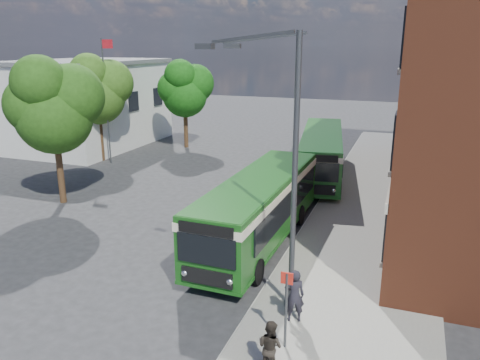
% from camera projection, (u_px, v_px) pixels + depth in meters
% --- Properties ---
extents(ground, '(120.00, 120.00, 0.00)m').
position_uv_depth(ground, '(180.00, 261.00, 19.30)').
color(ground, '#28282A').
rests_on(ground, ground).
extents(pavement, '(6.00, 48.00, 0.15)m').
position_uv_depth(pavement, '(372.00, 216.00, 24.15)').
color(pavement, gray).
rests_on(pavement, ground).
extents(kerb_line, '(0.12, 48.00, 0.01)m').
position_uv_depth(kerb_line, '(314.00, 210.00, 25.19)').
color(kerb_line, beige).
rests_on(kerb_line, ground).
extents(white_building, '(9.40, 13.40, 7.30)m').
position_uv_depth(white_building, '(89.00, 103.00, 40.47)').
color(white_building, silver).
rests_on(white_building, ground).
extents(flagpole, '(0.95, 0.10, 9.00)m').
position_uv_depth(flagpole, '(106.00, 97.00, 33.76)').
color(flagpole, '#3E4144').
rests_on(flagpole, ground).
extents(street_lamp, '(2.96, 2.38, 9.00)m').
position_uv_depth(street_lamp, '(283.00, 172.00, 14.55)').
color(street_lamp, '#3E4144').
rests_on(street_lamp, ground).
extents(bus_stop_sign, '(0.35, 0.08, 2.52)m').
position_uv_depth(bus_stop_sign, '(286.00, 305.00, 13.23)').
color(bus_stop_sign, '#3E4144').
rests_on(bus_stop_sign, ground).
extents(bus_front, '(2.80, 11.21, 3.02)m').
position_uv_depth(bus_front, '(260.00, 204.00, 20.63)').
color(bus_front, '#165015').
rests_on(bus_front, ground).
extents(bus_rear, '(4.48, 12.55, 3.02)m').
position_uv_depth(bus_rear, '(322.00, 150.00, 31.05)').
color(bus_rear, '#1F6121').
rests_on(bus_rear, ground).
extents(pedestrian_a, '(0.75, 0.62, 1.76)m').
position_uv_depth(pedestrian_a, '(294.00, 295.00, 14.66)').
color(pedestrian_a, black).
rests_on(pedestrian_a, pavement).
extents(pedestrian_b, '(0.90, 0.81, 1.52)m').
position_uv_depth(pedestrian_b, '(270.00, 347.00, 12.37)').
color(pedestrian_b, black).
rests_on(pedestrian_b, pavement).
extents(tree_left, '(4.81, 4.57, 8.12)m').
position_uv_depth(tree_left, '(53.00, 105.00, 24.84)').
color(tree_left, '#382514').
rests_on(tree_left, ground).
extents(tree_mid, '(4.74, 4.51, 8.00)m').
position_uv_depth(tree_mid, '(97.00, 89.00, 34.35)').
color(tree_mid, '#382514').
rests_on(tree_mid, ground).
extents(tree_right, '(4.40, 4.19, 7.44)m').
position_uv_depth(tree_right, '(185.00, 88.00, 39.01)').
color(tree_right, '#382514').
rests_on(tree_right, ground).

